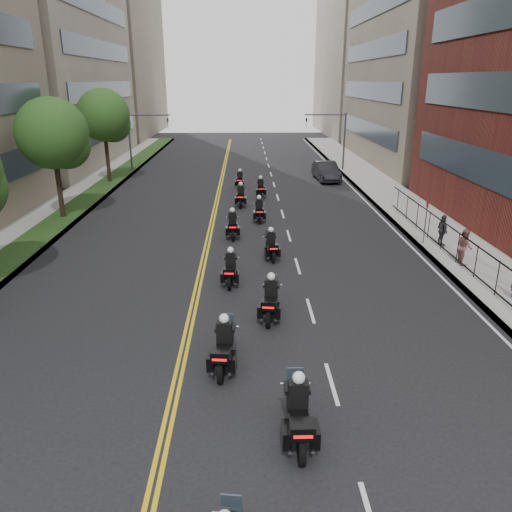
{
  "coord_description": "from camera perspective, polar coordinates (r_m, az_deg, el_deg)",
  "views": [
    {
      "loc": [
        0.63,
        -7.76,
        8.61
      ],
      "look_at": [
        1.11,
        12.49,
        1.42
      ],
      "focal_mm": 35.0,
      "sensor_mm": 36.0,
      "label": 1
    }
  ],
  "objects": [
    {
      "name": "sidewalk_left",
      "position": [
        36.13,
        -21.84,
        4.46
      ],
      "size": [
        4.0,
        90.0,
        0.15
      ],
      "primitive_type": "cube",
      "color": "gray",
      "rests_on": "ground"
    },
    {
      "name": "pedestrian_b",
      "position": [
        26.0,
        22.72,
        1.01
      ],
      "size": [
        0.71,
        0.88,
        1.74
      ],
      "primitive_type": "imported",
      "rotation": [
        0.0,
        0.0,
        1.51
      ],
      "color": "brown",
      "rests_on": "sidewalk_right"
    },
    {
      "name": "motorcycle_6",
      "position": [
        28.68,
        -2.7,
        3.47
      ],
      "size": [
        0.55,
        2.34,
        1.72
      ],
      "rotation": [
        0.0,
        0.0,
        0.04
      ],
      "color": "black",
      "rests_on": "ground"
    },
    {
      "name": "motorcycle_7",
      "position": [
        32.0,
        0.36,
        5.16
      ],
      "size": [
        0.52,
        2.27,
        1.68
      ],
      "rotation": [
        0.0,
        0.0,
        0.0
      ],
      "color": "black",
      "rests_on": "ground"
    },
    {
      "name": "motorcycle_3",
      "position": [
        18.91,
        1.68,
        -5.15
      ],
      "size": [
        0.75,
        2.43,
        1.8
      ],
      "rotation": [
        0.0,
        0.0,
        -0.14
      ],
      "color": "black",
      "rests_on": "ground"
    },
    {
      "name": "sidewalk_right",
      "position": [
        35.71,
        17.32,
        4.81
      ],
      "size": [
        4.0,
        90.0,
        0.15
      ],
      "primitive_type": "cube",
      "color": "gray",
      "rests_on": "ground"
    },
    {
      "name": "traffic_signal_left",
      "position": [
        51.02,
        -13.21,
        13.51
      ],
      "size": [
        4.09,
        0.2,
        5.6
      ],
      "color": "#3F3F44",
      "rests_on": "ground"
    },
    {
      "name": "motorcycle_5",
      "position": [
        25.23,
        1.74,
        1.11
      ],
      "size": [
        0.59,
        2.19,
        1.62
      ],
      "rotation": [
        0.0,
        0.0,
        0.09
      ],
      "color": "black",
      "rests_on": "ground"
    },
    {
      "name": "motorcycle_4",
      "position": [
        22.11,
        -2.93,
        -1.56
      ],
      "size": [
        0.54,
        2.27,
        1.67
      ],
      "rotation": [
        0.0,
        0.0,
        -0.04
      ],
      "color": "black",
      "rests_on": "ground"
    },
    {
      "name": "pedestrian_c",
      "position": [
        28.46,
        20.54,
        2.77
      ],
      "size": [
        0.48,
        1.03,
        1.71
      ],
      "primitive_type": "imported",
      "rotation": [
        0.0,
        0.0,
        1.64
      ],
      "color": "#38383F",
      "rests_on": "sidewalk_right"
    },
    {
      "name": "grass_strip",
      "position": [
        35.83,
        -20.65,
        4.65
      ],
      "size": [
        2.0,
        90.0,
        0.04
      ],
      "primitive_type": "cube",
      "color": "#1A3412",
      "rests_on": "sidewalk_left"
    },
    {
      "name": "parked_sedan",
      "position": [
        45.9,
        8.02,
        9.58
      ],
      "size": [
        2.09,
        5.1,
        1.64
      ],
      "primitive_type": "imported",
      "rotation": [
        0.0,
        0.0,
        0.07
      ],
      "color": "black",
      "rests_on": "ground"
    },
    {
      "name": "motorcycle_2",
      "position": [
        15.79,
        -3.68,
        -10.46
      ],
      "size": [
        0.68,
        2.47,
        1.83
      ],
      "rotation": [
        0.0,
        0.0,
        -0.09
      ],
      "color": "black",
      "rests_on": "ground"
    },
    {
      "name": "building_right_far",
      "position": [
        88.37,
        13.28,
        21.9
      ],
      "size": [
        15.0,
        28.0,
        26.0
      ],
      "primitive_type": "cube",
      "color": "gray",
      "rests_on": "ground"
    },
    {
      "name": "building_right_tan",
      "position": [
        59.87,
        21.0,
        24.5
      ],
      "size": [
        15.11,
        28.0,
        30.0
      ],
      "color": "#7A7059",
      "rests_on": "ground"
    },
    {
      "name": "motorcycle_9",
      "position": [
        38.79,
        0.53,
        7.69
      ],
      "size": [
        0.52,
        2.23,
        1.65
      ],
      "rotation": [
        0.0,
        0.0,
        0.03
      ],
      "color": "black",
      "rests_on": "ground"
    },
    {
      "name": "motorcycle_10",
      "position": [
        42.21,
        -1.86,
        8.63
      ],
      "size": [
        0.54,
        2.17,
        1.6
      ],
      "rotation": [
        0.0,
        0.0,
        -0.06
      ],
      "color": "black",
      "rests_on": "ground"
    },
    {
      "name": "traffic_signal_right",
      "position": [
        50.78,
        9.02,
        13.75
      ],
      "size": [
        4.09,
        0.2,
        5.6
      ],
      "color": "#3F3F44",
      "rests_on": "ground"
    },
    {
      "name": "motorcycle_8",
      "position": [
        35.93,
        -1.75,
        6.79
      ],
      "size": [
        0.55,
        2.36,
        1.74
      ],
      "rotation": [
        0.0,
        0.0,
        -0.03
      ],
      "color": "black",
      "rests_on": "ground"
    },
    {
      "name": "street_trees",
      "position": [
        29.04,
        -25.53,
        10.8
      ],
      "size": [
        4.4,
        38.4,
        7.98
      ],
      "color": "black",
      "rests_on": "ground"
    },
    {
      "name": "building_left_far",
      "position": [
        88.8,
        -17.36,
        21.55
      ],
      "size": [
        16.0,
        28.0,
        26.0
      ],
      "primitive_type": "cube",
      "color": "#7A7059",
      "rests_on": "ground"
    },
    {
      "name": "iron_fence",
      "position": [
        23.61,
        24.81,
        -1.4
      ],
      "size": [
        0.05,
        28.0,
        1.5
      ],
      "color": "black",
      "rests_on": "sidewalk_right"
    },
    {
      "name": "motorcycle_1",
      "position": [
        13.03,
        4.85,
        -17.66
      ],
      "size": [
        0.58,
        2.55,
        1.88
      ],
      "rotation": [
        0.0,
        0.0,
        0.0
      ],
      "color": "black",
      "rests_on": "ground"
    }
  ]
}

